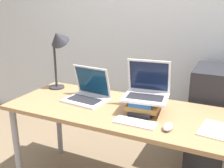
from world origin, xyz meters
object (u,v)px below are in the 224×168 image
at_px(laptop_left, 88,93).
at_px(desk_lamp, 58,44).
at_px(laptop_on_books, 147,90).
at_px(wireless_keyboard, 135,123).
at_px(mouse, 168,127).
at_px(notepad, 217,130).
at_px(book_stack, 144,105).

height_order(laptop_left, desk_lamp, desk_lamp).
relative_size(laptop_on_books, wireless_keyboard, 1.21).
xyz_separation_m(mouse, notepad, (0.27, 0.11, -0.01)).
height_order(mouse, desk_lamp, desk_lamp).
distance_m(wireless_keyboard, desk_lamp, 0.99).
bearing_deg(mouse, laptop_on_books, 134.31).
bearing_deg(wireless_keyboard, mouse, 2.72).
xyz_separation_m(laptop_on_books, notepad, (0.49, -0.11, -0.15)).
xyz_separation_m(book_stack, desk_lamp, (-0.83, 0.15, 0.36)).
relative_size(mouse, notepad, 0.42).
distance_m(book_stack, laptop_on_books, 0.11).
bearing_deg(notepad, laptop_left, 172.68).
height_order(wireless_keyboard, desk_lamp, desk_lamp).
relative_size(book_stack, desk_lamp, 0.46).
height_order(mouse, notepad, mouse).
bearing_deg(laptop_on_books, notepad, -12.86).
bearing_deg(laptop_left, desk_lamp, 162.77).
height_order(laptop_left, notepad, laptop_left).
bearing_deg(book_stack, laptop_left, 174.55).
relative_size(laptop_left, wireless_keyboard, 1.26).
xyz_separation_m(book_stack, mouse, (0.22, -0.19, -0.03)).
relative_size(book_stack, laptop_on_books, 0.76).
height_order(notepad, desk_lamp, desk_lamp).
bearing_deg(book_stack, notepad, -9.16).
distance_m(laptop_on_books, wireless_keyboard, 0.27).
distance_m(book_stack, wireless_keyboard, 0.20).
relative_size(wireless_keyboard, notepad, 1.04).
height_order(laptop_on_books, mouse, laptop_on_books).
relative_size(notepad, desk_lamp, 0.48).
bearing_deg(laptop_left, book_stack, -5.45).
bearing_deg(desk_lamp, book_stack, -10.42).
xyz_separation_m(laptop_on_books, wireless_keyboard, (0.00, -0.23, -0.15)).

